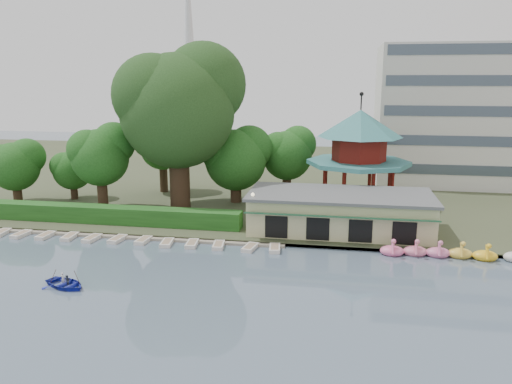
% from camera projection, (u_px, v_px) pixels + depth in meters
% --- Properties ---
extents(ground_plane, '(220.00, 220.00, 0.00)m').
position_uv_depth(ground_plane, '(178.00, 328.00, 32.05)').
color(ground_plane, slate).
rests_on(ground_plane, ground).
extents(shore, '(220.00, 70.00, 0.40)m').
position_uv_depth(shore, '(279.00, 175.00, 81.96)').
color(shore, '#424930').
rests_on(shore, ground).
extents(embankment, '(220.00, 0.60, 0.30)m').
position_uv_depth(embankment, '(235.00, 241.00, 48.63)').
color(embankment, gray).
rests_on(embankment, ground).
extents(dock, '(34.00, 1.60, 0.24)m').
position_uv_depth(dock, '(119.00, 235.00, 50.54)').
color(dock, gray).
rests_on(dock, ground).
extents(boathouse, '(18.60, 9.39, 3.90)m').
position_uv_depth(boathouse, '(340.00, 212.00, 50.97)').
color(boathouse, beige).
rests_on(boathouse, shore).
extents(pavilion, '(12.40, 12.40, 13.50)m').
position_uv_depth(pavilion, '(359.00, 149.00, 59.13)').
color(pavilion, beige).
rests_on(pavilion, shore).
extents(office_building, '(38.00, 18.00, 20.00)m').
position_uv_depth(office_building, '(503.00, 121.00, 71.52)').
color(office_building, silver).
rests_on(office_building, shore).
extents(broadcast_tower, '(8.00, 8.00, 96.00)m').
position_uv_depth(broadcast_tower, '(188.00, 22.00, 165.99)').
color(broadcast_tower, silver).
rests_on(broadcast_tower, ground).
extents(hedge, '(30.00, 2.00, 1.80)m').
position_uv_depth(hedge, '(105.00, 214.00, 53.95)').
color(hedge, '#235C1D').
rests_on(hedge, shore).
extents(lamp_post, '(0.36, 0.36, 4.28)m').
position_uv_depth(lamp_post, '(253.00, 206.00, 49.31)').
color(lamp_post, black).
rests_on(lamp_post, shore).
extents(big_tree, '(14.67, 13.67, 19.54)m').
position_uv_depth(big_tree, '(179.00, 103.00, 57.75)').
color(big_tree, '#3A281C').
rests_on(big_tree, shore).
extents(small_trees, '(39.85, 16.73, 10.29)m').
position_uv_depth(small_trees, '(167.00, 155.00, 62.70)').
color(small_trees, '#3A281C').
rests_on(small_trees, shore).
extents(swan_boats, '(20.35, 2.14, 1.92)m').
position_uv_depth(swan_boats, '(499.00, 256.00, 43.84)').
color(swan_boats, pink).
rests_on(swan_boats, ground).
extents(moored_rowboats, '(32.16, 2.73, 0.36)m').
position_uv_depth(moored_rowboats, '(118.00, 239.00, 49.06)').
color(moored_rowboats, silver).
rests_on(moored_rowboats, ground).
extents(rowboat_with_passengers, '(5.93, 5.10, 2.01)m').
position_uv_depth(rowboat_with_passengers, '(65.00, 281.00, 38.19)').
color(rowboat_with_passengers, '#222DAC').
rests_on(rowboat_with_passengers, ground).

